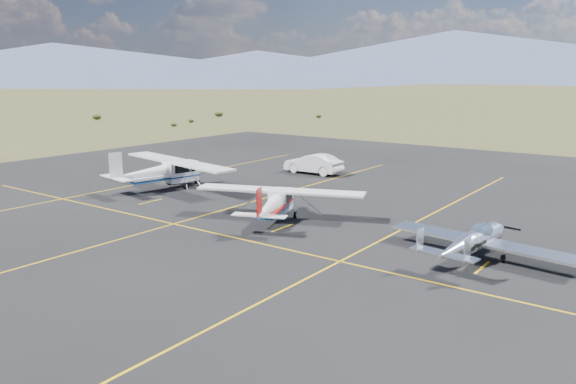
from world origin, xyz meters
TOP-DOWN VIEW (x-y plane):
  - ground at (0.00, 0.00)m, footprint 1600.00×1600.00m
  - apron at (0.00, 7.00)m, footprint 72.00×72.00m
  - aircraft_low_wing at (-2.11, -2.82)m, footprint 6.42×8.90m
  - aircraft_cessna at (-2.04, 8.72)m, footprint 7.17×9.85m
  - aircraft_plain at (0.39, 20.91)m, footprint 7.55×12.21m
  - sedan at (12.36, 15.65)m, footprint 1.81×5.11m

SIDE VIEW (x-z plane):
  - ground at x=0.00m, z-range 0.00..0.00m
  - apron at x=0.00m, z-range -0.01..0.01m
  - sedan at x=12.36m, z-range 0.01..1.69m
  - aircraft_low_wing at x=-2.11m, z-range -0.04..1.88m
  - aircraft_cessna at x=-2.04m, z-range -0.14..2.41m
  - aircraft_plain at x=0.39m, z-range -0.17..2.91m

